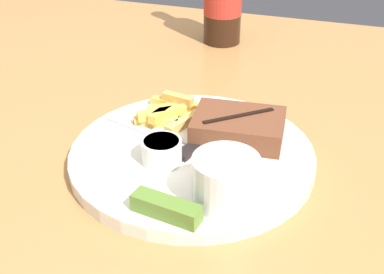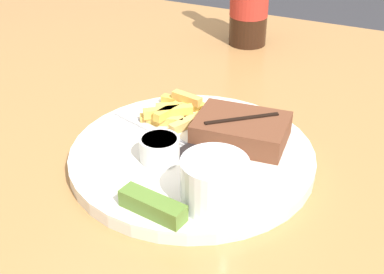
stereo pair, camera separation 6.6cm
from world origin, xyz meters
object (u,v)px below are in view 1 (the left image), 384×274
at_px(dipping_sauce_cup, 162,150).
at_px(fork_utensil, 142,130).
at_px(pickle_spear, 166,208).
at_px(knife_utensil, 211,136).
at_px(steak_portion, 238,127).
at_px(dinner_plate, 192,157).
at_px(coleslaw_cup, 226,178).

bearing_deg(dipping_sauce_cup, fork_utensil, 130.03).
bearing_deg(pickle_spear, fork_utensil, 120.47).
relative_size(pickle_spear, knife_utensil, 0.48).
xyz_separation_m(steak_portion, fork_utensil, (-0.12, -0.02, -0.01)).
distance_m(dipping_sauce_cup, fork_utensil, 0.08).
relative_size(dinner_plate, fork_utensil, 2.35).
height_order(dinner_plate, coleslaw_cup, coleslaw_cup).
bearing_deg(knife_utensil, coleslaw_cup, -142.01).
relative_size(dinner_plate, pickle_spear, 3.89).
bearing_deg(dinner_plate, dipping_sauce_cup, -128.37).
height_order(steak_portion, fork_utensil, steak_portion).
bearing_deg(steak_portion, dinner_plate, -133.77).
height_order(fork_utensil, knife_utensil, knife_utensil).
relative_size(dipping_sauce_cup, fork_utensil, 0.37).
xyz_separation_m(steak_portion, coleslaw_cup, (0.02, -0.13, 0.02)).
bearing_deg(coleslaw_cup, dinner_plate, 127.23).
distance_m(pickle_spear, knife_utensil, 0.17).
bearing_deg(fork_utensil, coleslaw_cup, -19.86).
relative_size(coleslaw_cup, fork_utensil, 0.56).
relative_size(steak_portion, knife_utensil, 0.75).
height_order(dipping_sauce_cup, knife_utensil, dipping_sauce_cup).
bearing_deg(dipping_sauce_cup, pickle_spear, -66.81).
bearing_deg(knife_utensil, pickle_spear, -164.92).
relative_size(dinner_plate, coleslaw_cup, 4.22).
height_order(steak_portion, dipping_sauce_cup, steak_portion).
distance_m(dinner_plate, knife_utensil, 0.04).
xyz_separation_m(coleslaw_cup, fork_utensil, (-0.14, 0.11, -0.03)).
xyz_separation_m(steak_portion, pickle_spear, (-0.03, -0.18, -0.01)).
bearing_deg(fork_utensil, steak_portion, 28.89).
bearing_deg(dipping_sauce_cup, knife_utensil, 60.04).
relative_size(steak_portion, fork_utensil, 0.93).
height_order(dipping_sauce_cup, pickle_spear, dipping_sauce_cup).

